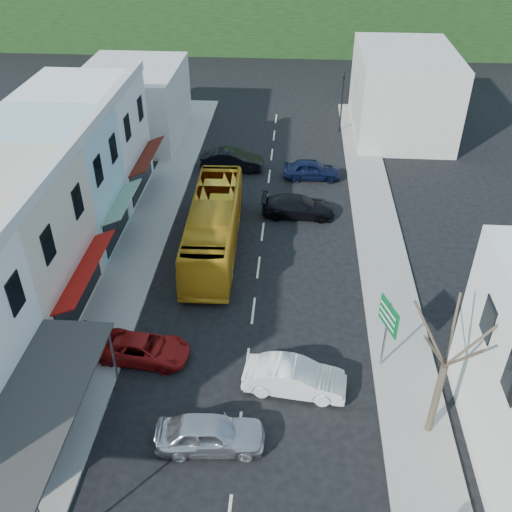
{
  "coord_description": "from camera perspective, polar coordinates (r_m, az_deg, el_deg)",
  "views": [
    {
      "loc": [
        1.86,
        -19.5,
        19.91
      ],
      "look_at": [
        0.0,
        6.0,
        2.2
      ],
      "focal_mm": 40.0,
      "sensor_mm": 36.0,
      "label": 1
    }
  ],
  "objects": [
    {
      "name": "ground",
      "position": [
        27.93,
        -0.91,
        -10.76
      ],
      "size": [
        120.0,
        120.0,
        0.0
      ],
      "primitive_type": "plane",
      "color": "black",
      "rests_on": "ground"
    },
    {
      "name": "sidewalk_left",
      "position": [
        36.76,
        -11.28,
        1.3
      ],
      "size": [
        3.0,
        52.0,
        0.15
      ],
      "primitive_type": "cube",
      "color": "gray",
      "rests_on": "ground"
    },
    {
      "name": "sidewalk_right",
      "position": [
        35.99,
        12.47,
        0.34
      ],
      "size": [
        3.0,
        52.0,
        0.15
      ],
      "primitive_type": "cube",
      "color": "gray",
      "rests_on": "ground"
    },
    {
      "name": "shopfront_row",
      "position": [
        32.55,
        -22.67,
        2.51
      ],
      "size": [
        8.25,
        30.0,
        8.0
      ],
      "color": "white",
      "rests_on": "ground"
    },
    {
      "name": "distant_block_left",
      "position": [
        51.38,
        -12.13,
        14.74
      ],
      "size": [
        8.0,
        10.0,
        6.0
      ],
      "primitive_type": "cube",
      "color": "#B7B2A8",
      "rests_on": "ground"
    },
    {
      "name": "distant_block_right",
      "position": [
        52.95,
        14.44,
        15.6
      ],
      "size": [
        8.0,
        12.0,
        7.0
      ],
      "primitive_type": "cube",
      "color": "#B7B2A8",
      "rests_on": "ground"
    },
    {
      "name": "bus",
      "position": [
        34.93,
        -4.26,
        2.89
      ],
      "size": [
        2.85,
        11.67,
        3.1
      ],
      "primitive_type": "imported",
      "rotation": [
        0.0,
        0.0,
        0.03
      ],
      "color": "gold",
      "rests_on": "ground"
    },
    {
      "name": "car_silver",
      "position": [
        24.41,
        -4.6,
        -17.35
      ],
      "size": [
        4.53,
        2.14,
        1.4
      ],
      "primitive_type": "imported",
      "rotation": [
        0.0,
        0.0,
        1.65
      ],
      "color": "#BABABF",
      "rests_on": "ground"
    },
    {
      "name": "car_white",
      "position": [
        26.37,
        3.89,
        -12.15
      ],
      "size": [
        4.57,
        2.27,
        1.4
      ],
      "primitive_type": "imported",
      "rotation": [
        0.0,
        0.0,
        1.46
      ],
      "color": "silver",
      "rests_on": "ground"
    },
    {
      "name": "car_red",
      "position": [
        28.26,
        -11.15,
        -8.94
      ],
      "size": [
        4.75,
        2.31,
        1.4
      ],
      "primitive_type": "imported",
      "rotation": [
        0.0,
        0.0,
        1.48
      ],
      "color": "maroon",
      "rests_on": "ground"
    },
    {
      "name": "car_black_near",
      "position": [
        38.82,
        4.25,
        4.95
      ],
      "size": [
        4.53,
        1.92,
        1.4
      ],
      "primitive_type": "imported",
      "rotation": [
        0.0,
        0.0,
        1.55
      ],
      "color": "black",
      "rests_on": "ground"
    },
    {
      "name": "car_navy_mid",
      "position": [
        43.87,
        5.6,
        8.56
      ],
      "size": [
        4.42,
        1.84,
        1.4
      ],
      "primitive_type": "imported",
      "rotation": [
        0.0,
        0.0,
        1.58
      ],
      "color": "black",
      "rests_on": "ground"
    },
    {
      "name": "car_black_far",
      "position": [
        45.11,
        -2.4,
        9.47
      ],
      "size": [
        4.46,
        1.95,
        1.4
      ],
      "primitive_type": "imported",
      "rotation": [
        0.0,
        0.0,
        1.54
      ],
      "color": "black",
      "rests_on": "ground"
    },
    {
      "name": "pedestrian_left",
      "position": [
        29.27,
        -16.42,
        -7.29
      ],
      "size": [
        0.6,
        0.71,
        1.7
      ],
      "primitive_type": "imported",
      "rotation": [
        0.0,
        0.0,
        1.19
      ],
      "color": "black",
      "rests_on": "sidewalk_left"
    },
    {
      "name": "direction_sign",
      "position": [
        27.17,
        12.82,
        -7.76
      ],
      "size": [
        1.26,
        1.87,
        3.89
      ],
      "primitive_type": null,
      "rotation": [
        0.0,
        0.0,
        0.33
      ],
      "color": "#075B26",
      "rests_on": "ground"
    },
    {
      "name": "street_tree",
      "position": [
        23.56,
        18.36,
        -10.38
      ],
      "size": [
        3.57,
        3.57,
        7.8
      ],
      "primitive_type": null,
      "rotation": [
        0.0,
        0.0,
        -0.24
      ],
      "color": "#392F23",
      "rests_on": "ground"
    },
    {
      "name": "traffic_signal",
      "position": [
        51.91,
        8.58,
        14.93
      ],
      "size": [
        0.54,
        1.07,
        5.33
      ],
      "primitive_type": null,
      "rotation": [
        0.0,
        0.0,
        3.14
      ],
      "color": "black",
      "rests_on": "ground"
    }
  ]
}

